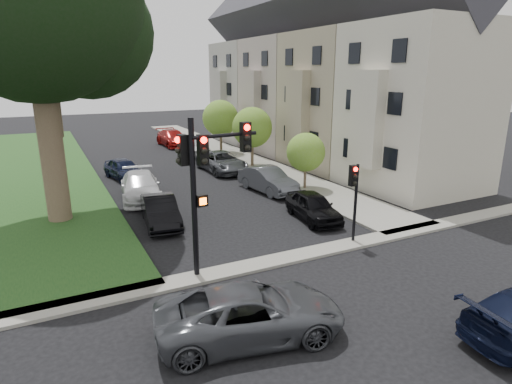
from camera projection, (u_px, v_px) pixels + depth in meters
name	position (u px, v px, depth m)	size (l,w,h in m)	color
ground	(319.00, 280.00, 15.20)	(140.00, 140.00, 0.00)	black
grass_strip	(34.00, 170.00, 31.91)	(8.00, 44.00, 0.12)	#1B4319
sidewalk_right	(228.00, 153.00, 38.74)	(3.50, 44.00, 0.12)	gray
sidewalk_cross	(290.00, 257.00, 16.90)	(60.00, 1.00, 0.12)	gray
house_a	(419.00, 75.00, 25.59)	(7.70, 7.55, 15.97)	tan
house_b	(341.00, 75.00, 32.04)	(7.70, 7.55, 15.97)	gray
house_c	(289.00, 74.00, 38.48)	(7.70, 7.55, 15.97)	#9F978F
house_d	(253.00, 74.00, 44.93)	(7.70, 7.55, 15.97)	gray
small_tree_a	(306.00, 152.00, 26.26)	(2.38, 2.38, 3.58)	brown
small_tree_b	(252.00, 127.00, 32.48)	(3.07, 3.07, 4.61)	brown
small_tree_c	(220.00, 118.00, 37.92)	(3.19, 3.19, 4.78)	brown
traffic_signal_main	(205.00, 169.00, 14.60)	(2.79, 0.72, 5.71)	black
traffic_signal_secondary	(354.00, 189.00, 17.80)	(0.44, 0.36, 3.47)	black
car_cross_near	(250.00, 313.00, 11.79)	(2.42, 5.24, 1.46)	#3F4247
car_parked_0	(313.00, 206.00, 21.24)	(1.64, 4.06, 1.38)	black
car_parked_1	(268.00, 180.00, 26.18)	(1.60, 4.60, 1.51)	#3F4247
car_parked_2	(222.00, 162.00, 31.55)	(2.46, 5.34, 1.48)	#3F4247
car_parked_3	(196.00, 146.00, 37.84)	(1.87, 4.64, 1.58)	silver
car_parked_4	(173.00, 138.00, 42.51)	(2.22, 5.47, 1.59)	maroon
car_parked_5	(160.00, 211.00, 20.49)	(1.48, 4.25, 1.40)	black
car_parked_6	(140.00, 186.00, 24.67)	(2.13, 5.25, 1.52)	silver
car_parked_7	(124.00, 169.00, 29.39)	(1.68, 4.18, 1.43)	black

